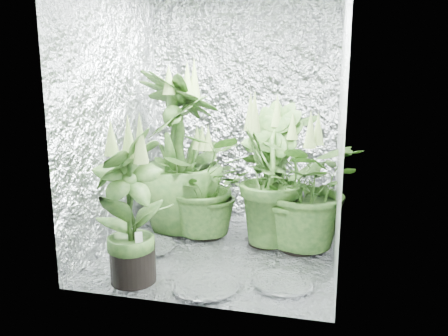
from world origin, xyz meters
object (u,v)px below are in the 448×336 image
circulation_fan (305,218)px  plant_e (300,186)px  plant_f (131,208)px  plant_c (268,176)px  plant_d (179,154)px  plant_b (266,182)px  plant_a (206,184)px

circulation_fan → plant_e: bearing=-109.0°
plant_e → circulation_fan: size_ratio=2.57×
plant_f → plant_c: bearing=48.7°
plant_c → circulation_fan: (0.27, 0.18, -0.36)m
plant_c → plant_d: size_ratio=0.83×
plant_d → plant_e: size_ratio=1.34×
plant_c → plant_f: bearing=-131.3°
plant_b → plant_c: plant_c is taller
plant_a → plant_d: 0.34m
plant_c → circulation_fan: bearing=34.0°
plant_e → plant_f: bearing=-142.1°
plant_a → plant_c: (0.49, -0.05, 0.10)m
circulation_fan → plant_d: bearing=171.1°
plant_a → plant_c: size_ratio=0.79×
plant_a → plant_e: 0.75m
plant_d → circulation_fan: (1.01, 0.05, -0.47)m
plant_a → plant_b: size_ratio=0.97×
plant_b → plant_f: (-0.67, -1.06, 0.05)m
plant_a → plant_d: size_ratio=0.66×
plant_a → plant_d: plant_d is taller
plant_b → plant_e: plant_e is taller
circulation_fan → plant_b: bearing=157.5°
plant_f → circulation_fan: bearing=45.3°
plant_c → plant_d: bearing=169.9°
plant_b → plant_f: 1.25m
plant_c → plant_a: bearing=174.5°
plant_a → plant_e: (0.73, -0.12, 0.06)m
plant_a → plant_b: (0.44, 0.20, -0.01)m
plant_c → circulation_fan: plant_c is taller
plant_b → plant_c: (0.05, -0.24, 0.11)m
plant_b → circulation_fan: 0.41m
plant_f → plant_a: bearing=75.4°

